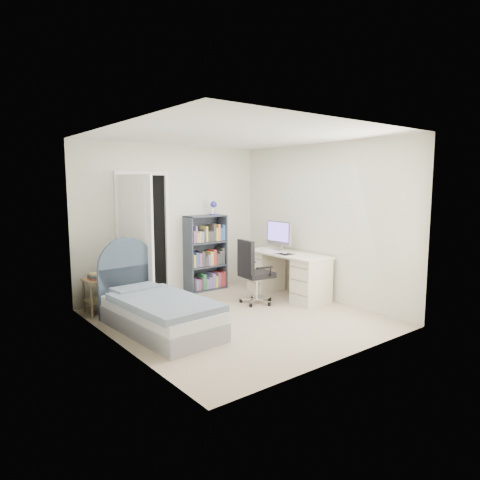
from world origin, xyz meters
TOP-DOWN VIEW (x-y plane):
  - room_shell at (0.00, 0.00)m, footprint 3.50×3.70m
  - door at (-0.76, 1.52)m, footprint 0.92×0.82m
  - bed at (-1.11, 0.26)m, footprint 0.96×1.87m
  - nightstand at (-1.43, 1.46)m, footprint 0.40×0.40m
  - floor_lamp at (-0.75, 1.67)m, footprint 0.22×0.22m
  - bookcase at (0.57, 1.64)m, footprint 0.74×0.32m
  - desk at (1.37, 0.42)m, footprint 0.60×1.50m
  - office_chair at (0.62, 0.43)m, footprint 0.53×0.55m

SIDE VIEW (x-z plane):
  - bed at x=-1.11m, z-range -0.31..0.81m
  - nightstand at x=-1.43m, z-range 0.09..0.68m
  - desk at x=1.37m, z-range -0.21..1.02m
  - office_chair at x=0.62m, z-range 0.05..1.06m
  - bookcase at x=0.57m, z-range -0.18..1.39m
  - floor_lamp at x=-0.75m, z-range -0.14..1.42m
  - door at x=-0.76m, z-range 0.00..2.06m
  - room_shell at x=0.00m, z-range -0.05..2.55m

